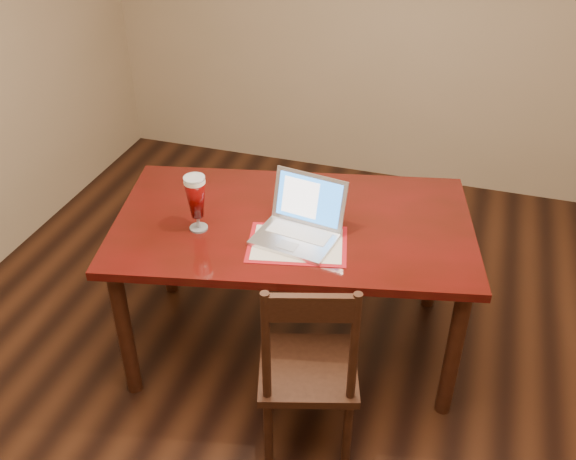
% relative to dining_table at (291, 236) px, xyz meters
% --- Properties ---
extents(ground, '(5.00, 5.00, 0.00)m').
position_rel_dining_table_xyz_m(ground, '(0.24, -0.46, -0.72)').
color(ground, black).
rests_on(ground, ground).
extents(room_shell, '(4.51, 5.01, 2.71)m').
position_rel_dining_table_xyz_m(room_shell, '(0.24, -0.46, 1.04)').
color(room_shell, tan).
rests_on(room_shell, ground).
extents(dining_table, '(1.88, 1.31, 1.09)m').
position_rel_dining_table_xyz_m(dining_table, '(0.00, 0.00, 0.00)').
color(dining_table, '#4B0A0A').
rests_on(dining_table, ground).
extents(dining_chair, '(0.52, 0.51, 1.00)m').
position_rel_dining_table_xyz_m(dining_chair, '(0.26, -0.59, -0.25)').
color(dining_chair, black).
rests_on(dining_chair, ground).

